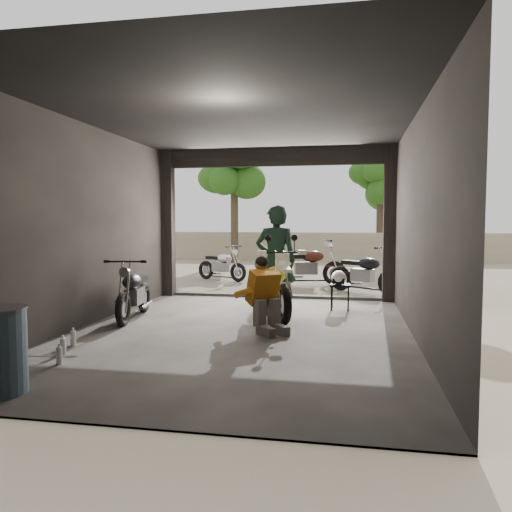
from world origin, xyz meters
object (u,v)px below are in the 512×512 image
(left_bike, at_px, (134,289))
(rider, at_px, (276,261))
(main_bike, at_px, (274,283))
(stool, at_px, (340,288))
(outside_bike_a, at_px, (222,263))
(outside_bike_b, at_px, (308,263))
(helmet, at_px, (339,277))
(mechanic, at_px, (267,297))
(sign_post, at_px, (443,217))
(outside_bike_c, at_px, (364,270))

(left_bike, xyz_separation_m, rider, (2.32, 0.77, 0.45))
(main_bike, distance_m, stool, 1.39)
(outside_bike_a, relative_size, rider, 0.76)
(outside_bike_b, xyz_separation_m, helmet, (0.86, -3.60, 0.03))
(mechanic, xyz_separation_m, sign_post, (3.03, 3.40, 1.21))
(main_bike, bearing_deg, outside_bike_b, 65.54)
(left_bike, relative_size, rider, 0.80)
(mechanic, height_order, helmet, mechanic)
(main_bike, relative_size, stool, 3.58)
(left_bike, distance_m, outside_bike_c, 5.53)
(outside_bike_a, bearing_deg, main_bike, -130.67)
(left_bike, xyz_separation_m, outside_bike_a, (0.05, 5.69, -0.02))
(left_bike, bearing_deg, outside_bike_a, 81.34)
(left_bike, height_order, helmet, left_bike)
(outside_bike_c, bearing_deg, outside_bike_b, 83.72)
(outside_bike_a, bearing_deg, mechanic, -134.55)
(outside_bike_b, height_order, outside_bike_c, outside_bike_b)
(rider, bearing_deg, outside_bike_c, -127.47)
(left_bike, distance_m, outside_bike_a, 5.69)
(mechanic, bearing_deg, outside_bike_a, 71.93)
(sign_post, bearing_deg, outside_bike_c, 135.75)
(main_bike, bearing_deg, outside_bike_a, 92.61)
(rider, bearing_deg, mechanic, 82.94)
(main_bike, xyz_separation_m, outside_bike_c, (1.62, 3.24, -0.05))
(outside_bike_c, distance_m, helmet, 2.53)
(rider, bearing_deg, outside_bike_b, -102.99)
(outside_bike_a, distance_m, stool, 5.40)
(stool, distance_m, helmet, 0.21)
(mechanic, bearing_deg, main_bike, 55.47)
(helmet, bearing_deg, outside_bike_c, 66.91)
(left_bike, xyz_separation_m, sign_post, (5.42, 2.73, 1.23))
(main_bike, distance_m, outside_bike_b, 4.38)
(outside_bike_c, bearing_deg, helmet, -159.53)
(helmet, bearing_deg, main_bike, -155.50)
(main_bike, relative_size, outside_bike_b, 1.02)
(outside_bike_b, xyz_separation_m, outside_bike_c, (1.40, -1.13, -0.05))
(main_bike, distance_m, left_bike, 2.40)
(outside_bike_c, bearing_deg, main_bike, -173.89)
(stool, bearing_deg, rider, -147.67)
(sign_post, bearing_deg, helmet, -153.58)
(helmet, bearing_deg, sign_post, 22.03)
(main_bike, relative_size, outside_bike_c, 1.11)
(helmet, height_order, sign_post, sign_post)
(outside_bike_a, height_order, rider, rider)
(outside_bike_a, height_order, sign_post, sign_post)
(stool, relative_size, sign_post, 0.20)
(stool, bearing_deg, main_bike, -143.74)
(stool, height_order, helmet, helmet)
(sign_post, bearing_deg, outside_bike_b, 135.17)
(helmet, bearing_deg, rider, -159.64)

